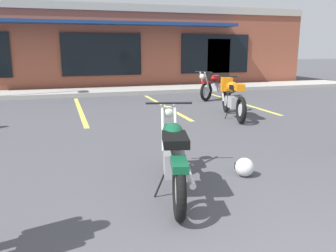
{
  "coord_description": "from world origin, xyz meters",
  "views": [
    {
      "loc": [
        -1.77,
        -1.19,
        1.73
      ],
      "look_at": [
        -0.2,
        3.85,
        0.55
      ],
      "focal_mm": 37.59,
      "sensor_mm": 36.0,
      "label": 1
    }
  ],
  "objects_px": {
    "motorcycle_black_cruiser": "(232,96)",
    "helmet_on_pavement": "(244,167)",
    "motorcycle_foreground_classic": "(174,155)",
    "motorcycle_red_sportbike": "(217,85)"
  },
  "relations": [
    {
      "from": "motorcycle_black_cruiser",
      "to": "motorcycle_red_sportbike",
      "type": "bearing_deg",
      "value": 71.58
    },
    {
      "from": "motorcycle_red_sportbike",
      "to": "motorcycle_black_cruiser",
      "type": "xyz_separation_m",
      "value": [
        -1.02,
        -3.06,
        0.07
      ]
    },
    {
      "from": "motorcycle_red_sportbike",
      "to": "helmet_on_pavement",
      "type": "relative_size",
      "value": 7.07
    },
    {
      "from": "motorcycle_foreground_classic",
      "to": "motorcycle_black_cruiser",
      "type": "xyz_separation_m",
      "value": [
        2.9,
        4.08,
        0.07
      ]
    },
    {
      "from": "motorcycle_foreground_classic",
      "to": "helmet_on_pavement",
      "type": "relative_size",
      "value": 7.99
    },
    {
      "from": "motorcycle_foreground_classic",
      "to": "motorcycle_red_sportbike",
      "type": "bearing_deg",
      "value": 61.22
    },
    {
      "from": "motorcycle_black_cruiser",
      "to": "helmet_on_pavement",
      "type": "distance_m",
      "value": 4.3
    },
    {
      "from": "motorcycle_foreground_classic",
      "to": "motorcycle_red_sportbike",
      "type": "distance_m",
      "value": 8.15
    },
    {
      "from": "motorcycle_foreground_classic",
      "to": "helmet_on_pavement",
      "type": "bearing_deg",
      "value": 10.18
    },
    {
      "from": "motorcycle_black_cruiser",
      "to": "helmet_on_pavement",
      "type": "relative_size",
      "value": 8.0
    }
  ]
}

